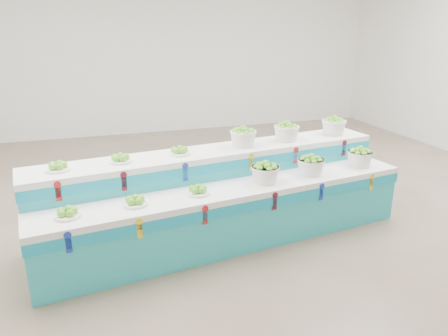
{
  "coord_description": "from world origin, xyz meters",
  "views": [
    {
      "loc": [
        -2.03,
        -5.14,
        2.47
      ],
      "look_at": [
        -0.56,
        -0.62,
        0.87
      ],
      "focal_mm": 34.11,
      "sensor_mm": 36.0,
      "label": 1
    }
  ],
  "objects_px": {
    "plate_upper_mid": "(120,158)",
    "display_stand": "(224,196)",
    "basket_lower_left": "(265,172)",
    "basket_upper_right": "(334,126)"
  },
  "relations": [
    {
      "from": "basket_lower_left",
      "to": "plate_upper_mid",
      "type": "height_order",
      "value": "plate_upper_mid"
    },
    {
      "from": "basket_lower_left",
      "to": "plate_upper_mid",
      "type": "distance_m",
      "value": 1.66
    },
    {
      "from": "plate_upper_mid",
      "to": "basket_upper_right",
      "type": "xyz_separation_m",
      "value": [
        2.95,
        0.39,
        0.07
      ]
    },
    {
      "from": "plate_upper_mid",
      "to": "display_stand",
      "type": "bearing_deg",
      "value": -6.03
    },
    {
      "from": "basket_upper_right",
      "to": "display_stand",
      "type": "bearing_deg",
      "value": -163.76
    },
    {
      "from": "display_stand",
      "to": "basket_lower_left",
      "type": "xyz_separation_m",
      "value": [
        0.43,
        -0.22,
        0.33
      ]
    },
    {
      "from": "display_stand",
      "to": "basket_upper_right",
      "type": "distance_m",
      "value": 1.96
    },
    {
      "from": "display_stand",
      "to": "basket_upper_right",
      "type": "xyz_separation_m",
      "value": [
        1.78,
        0.52,
        0.63
      ]
    },
    {
      "from": "basket_lower_left",
      "to": "basket_upper_right",
      "type": "distance_m",
      "value": 1.57
    },
    {
      "from": "display_stand",
      "to": "basket_lower_left",
      "type": "height_order",
      "value": "display_stand"
    }
  ]
}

